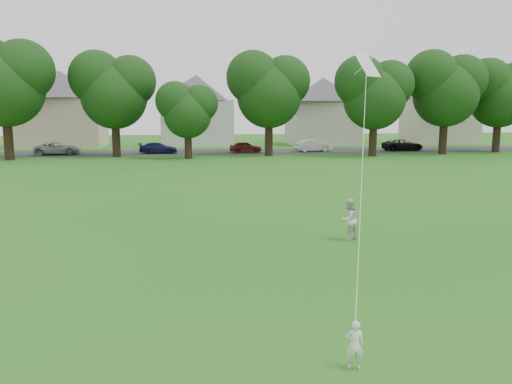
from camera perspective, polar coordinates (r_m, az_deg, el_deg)
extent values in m
plane|color=#186016|center=(11.70, -0.05, -12.84)|extent=(160.00, 160.00, 0.00)
cube|color=#2D2D30|center=(52.93, -6.43, 4.55)|extent=(90.00, 7.00, 0.01)
imported|color=silver|center=(9.11, 11.21, -16.76)|extent=(0.35, 0.26, 0.87)
imported|color=silver|center=(17.35, 10.55, -3.10)|extent=(0.88, 0.82, 1.44)
plane|color=white|center=(17.17, 12.54, 14.15)|extent=(1.22, 1.14, 0.87)
cylinder|color=white|center=(12.70, 12.10, 3.97)|extent=(0.01, 0.01, 10.36)
cylinder|color=black|center=(49.51, -26.48, 5.76)|extent=(0.80, 0.80, 4.25)
cylinder|color=black|center=(49.14, -15.71, 6.12)|extent=(0.77, 0.77, 3.82)
cylinder|color=black|center=(45.96, -7.76, 5.48)|extent=(0.67, 0.67, 2.70)
cylinder|color=black|center=(48.58, 1.47, 6.46)|extent=(0.77, 0.77, 3.87)
cylinder|color=black|center=(49.37, 13.22, 6.15)|extent=(0.75, 0.75, 3.67)
cylinder|color=black|center=(53.82, 20.61, 6.21)|extent=(0.78, 0.78, 3.98)
cylinder|color=black|center=(58.30, 25.80, 5.96)|extent=(0.76, 0.76, 3.75)
imported|color=#9398A1|center=(53.35, -21.72, 4.65)|extent=(4.51, 2.30, 1.22)
imported|color=#161A46|center=(51.94, -11.12, 4.97)|extent=(3.89, 1.65, 1.12)
imported|color=maroon|center=(52.24, -1.20, 5.18)|extent=(3.40, 1.42, 1.15)
imported|color=silver|center=(53.58, 6.55, 5.29)|extent=(3.96, 1.74, 1.27)
imported|color=black|center=(56.95, 16.41, 5.18)|extent=(4.40, 2.10, 1.21)
cube|color=beige|center=(64.39, -21.27, 7.40)|extent=(9.52, 7.63, 5.78)
pyramid|color=#49474C|center=(64.53, -21.59, 12.79)|extent=(13.74, 13.74, 3.18)
cube|color=silver|center=(62.76, -6.76, 7.84)|extent=(8.59, 6.50, 5.56)
pyramid|color=#49474C|center=(62.88, -6.86, 13.16)|extent=(12.39, 12.39, 3.06)
cube|color=beige|center=(65.14, 7.59, 7.83)|extent=(8.42, 7.04, 5.46)
pyramid|color=#49474C|center=(65.24, 7.70, 12.86)|extent=(12.14, 12.14, 3.00)
cube|color=#BAB19A|center=(71.13, 20.21, 7.54)|extent=(8.44, 6.51, 5.66)
pyramid|color=#49474C|center=(71.24, 20.49, 12.32)|extent=(12.17, 12.17, 3.11)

